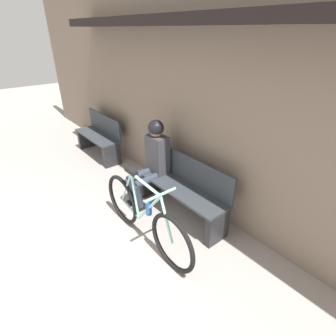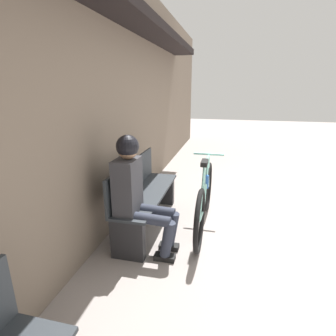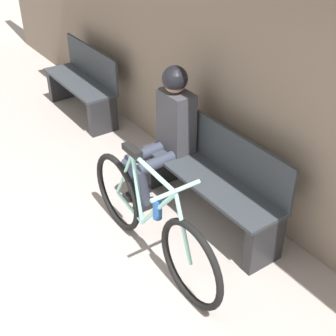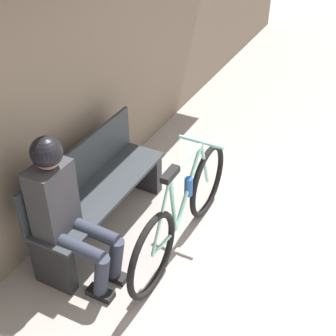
{
  "view_description": "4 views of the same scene",
  "coord_description": "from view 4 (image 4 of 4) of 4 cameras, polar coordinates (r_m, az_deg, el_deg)",
  "views": [
    {
      "loc": [
        2.04,
        0.44,
        2.4
      ],
      "look_at": [
        -0.13,
        2.22,
        0.91
      ],
      "focal_mm": 28.0,
      "sensor_mm": 36.0,
      "label": 1
    },
    {
      "loc": [
        -3.15,
        1.56,
        1.72
      ],
      "look_at": [
        -0.31,
        2.24,
        0.82
      ],
      "focal_mm": 28.0,
      "sensor_mm": 36.0,
      "label": 2
    },
    {
      "loc": [
        2.32,
        0.32,
        2.73
      ],
      "look_at": [
        -0.17,
        2.04,
        0.76
      ],
      "focal_mm": 50.0,
      "sensor_mm": 36.0,
      "label": 3
    },
    {
      "loc": [
        -2.79,
        0.57,
        2.94
      ],
      "look_at": [
        0.06,
        2.03,
        0.66
      ],
      "focal_mm": 50.0,
      "sensor_mm": 36.0,
      "label": 4
    }
  ],
  "objects": [
    {
      "name": "park_bench_near",
      "position": [
        4.11,
        -8.58,
        -3.15
      ],
      "size": [
        1.52,
        0.42,
        0.86
      ],
      "color": "#2D3338",
      "rests_on": "ground_plane"
    },
    {
      "name": "bicycle",
      "position": [
        3.92,
        1.79,
        -5.36
      ],
      "size": [
        1.75,
        0.4,
        0.94
      ],
      "color": "black",
      "rests_on": "ground_plane"
    },
    {
      "name": "person_seated",
      "position": [
        3.52,
        -12.6,
        -4.34
      ],
      "size": [
        0.34,
        0.64,
        1.28
      ],
      "color": "#2D3342",
      "rests_on": "ground_plane"
    },
    {
      "name": "storefront_wall",
      "position": [
        3.89,
        -13.27,
        15.39
      ],
      "size": [
        12.0,
        0.56,
        3.2
      ],
      "color": "#756656",
      "rests_on": "ground_plane"
    }
  ]
}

